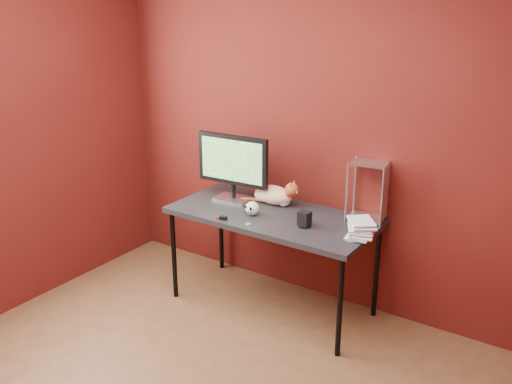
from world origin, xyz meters
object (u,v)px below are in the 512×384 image
Objects in this scene: cat at (274,195)px; speaker at (304,220)px; skull_mug at (252,208)px; book_stack at (355,146)px; desk at (272,220)px; monitor at (233,164)px.

cat is 4.18× the size of speaker.
cat is 0.28m from skull_mug.
speaker is 0.64m from book_stack.
cat is 0.93m from book_stack.
book_stack is at bearing -4.27° from desk.
skull_mug is at bearing -91.69° from cat.
desk is 0.23m from cat.
desk is 2.54× the size of monitor.
monitor is 0.39m from cat.
cat is (0.31, 0.10, -0.21)m from monitor.
cat is at bearing 150.94° from speaker.
cat is (-0.10, 0.17, 0.12)m from desk.
monitor reaches higher than skull_mug.
book_stack is (1.03, -0.12, 0.32)m from monitor.
book_stack is at bearing -10.24° from monitor.
speaker reaches higher than skull_mug.
speaker is at bearing -15.42° from desk.
monitor is at bearing 173.24° from book_stack.
desk is 0.18m from skull_mug.
cat is at bearing 118.89° from desk.
skull_mug is 0.42m from speaker.
skull_mug is at bearing -34.79° from monitor.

